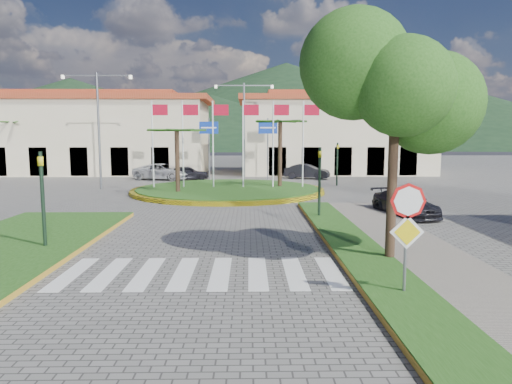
{
  "coord_description": "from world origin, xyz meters",
  "views": [
    {
      "loc": [
        1.36,
        -7.98,
        3.67
      ],
      "look_at": [
        1.62,
        8.0,
        1.72
      ],
      "focal_mm": 32.0,
      "sensor_mm": 36.0,
      "label": 1
    }
  ],
  "objects_px": {
    "deciduous_tree": "(396,82)",
    "stop_sign": "(407,221)",
    "roundabout_island": "(228,190)",
    "car_dark_a": "(187,173)",
    "white_van": "(163,172)",
    "car_side_right": "(405,203)",
    "car_dark_b": "(307,171)"
  },
  "relations": [
    {
      "from": "deciduous_tree",
      "to": "white_van",
      "type": "bearing_deg",
      "value": 113.91
    },
    {
      "from": "stop_sign",
      "to": "deciduous_tree",
      "type": "xyz_separation_m",
      "value": [
        0.6,
        3.04,
        3.38
      ]
    },
    {
      "from": "deciduous_tree",
      "to": "white_van",
      "type": "relative_size",
      "value": 1.38
    },
    {
      "from": "deciduous_tree",
      "to": "roundabout_island",
      "type": "bearing_deg",
      "value": 107.91
    },
    {
      "from": "white_van",
      "to": "car_dark_b",
      "type": "height_order",
      "value": "white_van"
    },
    {
      "from": "white_van",
      "to": "car_dark_b",
      "type": "distance_m",
      "value": 12.42
    },
    {
      "from": "car_dark_b",
      "to": "car_side_right",
      "type": "bearing_deg",
      "value": -154.49
    },
    {
      "from": "stop_sign",
      "to": "car_dark_b",
      "type": "xyz_separation_m",
      "value": [
        1.54,
        29.53,
        -1.15
      ]
    },
    {
      "from": "stop_sign",
      "to": "car_dark_b",
      "type": "bearing_deg",
      "value": 87.01
    },
    {
      "from": "stop_sign",
      "to": "deciduous_tree",
      "type": "bearing_deg",
      "value": 78.82
    },
    {
      "from": "deciduous_tree",
      "to": "car_dark_a",
      "type": "bearing_deg",
      "value": 110.08
    },
    {
      "from": "car_dark_b",
      "to": "roundabout_island",
      "type": "bearing_deg",
      "value": 164.74
    },
    {
      "from": "white_van",
      "to": "stop_sign",
      "type": "bearing_deg",
      "value": -142.28
    },
    {
      "from": "roundabout_island",
      "to": "stop_sign",
      "type": "distance_m",
      "value": 20.69
    },
    {
      "from": "stop_sign",
      "to": "car_dark_a",
      "type": "height_order",
      "value": "stop_sign"
    },
    {
      "from": "roundabout_island",
      "to": "car_side_right",
      "type": "xyz_separation_m",
      "value": [
        8.61,
        -9.23,
        0.41
      ]
    },
    {
      "from": "roundabout_island",
      "to": "deciduous_tree",
      "type": "relative_size",
      "value": 1.87
    },
    {
      "from": "roundabout_island",
      "to": "car_dark_a",
      "type": "distance_m",
      "value": 9.32
    },
    {
      "from": "deciduous_tree",
      "to": "car_dark_a",
      "type": "relative_size",
      "value": 1.91
    },
    {
      "from": "roundabout_island",
      "to": "white_van",
      "type": "height_order",
      "value": "roundabout_island"
    },
    {
      "from": "deciduous_tree",
      "to": "white_van",
      "type": "height_order",
      "value": "deciduous_tree"
    },
    {
      "from": "white_van",
      "to": "car_side_right",
      "type": "height_order",
      "value": "white_van"
    },
    {
      "from": "stop_sign",
      "to": "car_dark_b",
      "type": "distance_m",
      "value": 29.59
    },
    {
      "from": "car_dark_b",
      "to": "car_side_right",
      "type": "distance_m",
      "value": 18.85
    },
    {
      "from": "deciduous_tree",
      "to": "stop_sign",
      "type": "bearing_deg",
      "value": -101.18
    },
    {
      "from": "car_dark_a",
      "to": "car_dark_b",
      "type": "bearing_deg",
      "value": -97.63
    },
    {
      "from": "white_van",
      "to": "car_side_right",
      "type": "distance_m",
      "value": 23.22
    },
    {
      "from": "car_dark_a",
      "to": "car_side_right",
      "type": "xyz_separation_m",
      "value": [
        12.43,
        -17.73,
        -0.02
      ]
    },
    {
      "from": "roundabout_island",
      "to": "car_dark_a",
      "type": "xyz_separation_m",
      "value": [
        -3.82,
        8.49,
        0.43
      ]
    },
    {
      "from": "deciduous_tree",
      "to": "car_dark_b",
      "type": "xyz_separation_m",
      "value": [
        0.94,
        26.49,
        -4.54
      ]
    },
    {
      "from": "roundabout_island",
      "to": "stop_sign",
      "type": "height_order",
      "value": "roundabout_island"
    },
    {
      "from": "roundabout_island",
      "to": "car_dark_b",
      "type": "distance_m",
      "value": 11.48
    }
  ]
}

